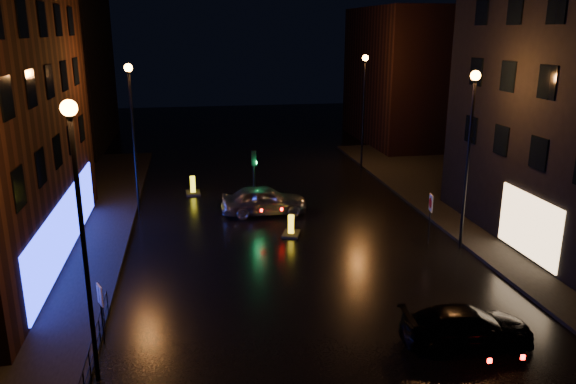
% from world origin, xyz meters
% --- Properties ---
extents(ground, '(120.00, 120.00, 0.00)m').
position_xyz_m(ground, '(0.00, 0.00, 0.00)').
color(ground, black).
rests_on(ground, ground).
extents(pavement_right, '(12.00, 44.00, 0.15)m').
position_xyz_m(pavement_right, '(14.00, 8.00, 0.07)').
color(pavement_right, black).
rests_on(pavement_right, ground).
extents(building_far_left, '(8.00, 16.00, 14.00)m').
position_xyz_m(building_far_left, '(-16.00, 35.00, 7.00)').
color(building_far_left, black).
rests_on(building_far_left, ground).
extents(building_far_right, '(8.00, 14.00, 12.00)m').
position_xyz_m(building_far_right, '(15.00, 32.00, 6.00)').
color(building_far_right, black).
rests_on(building_far_right, ground).
extents(street_lamp_lnear, '(0.44, 0.44, 8.37)m').
position_xyz_m(street_lamp_lnear, '(-7.80, -2.00, 5.56)').
color(street_lamp_lnear, black).
rests_on(street_lamp_lnear, ground).
extents(street_lamp_lfar, '(0.44, 0.44, 8.37)m').
position_xyz_m(street_lamp_lfar, '(-7.80, 14.00, 5.56)').
color(street_lamp_lfar, black).
rests_on(street_lamp_lfar, ground).
extents(street_lamp_rnear, '(0.44, 0.44, 8.37)m').
position_xyz_m(street_lamp_rnear, '(7.80, 6.00, 5.56)').
color(street_lamp_rnear, black).
rests_on(street_lamp_rnear, ground).
extents(street_lamp_rfar, '(0.44, 0.44, 8.37)m').
position_xyz_m(street_lamp_rfar, '(7.80, 22.00, 5.56)').
color(street_lamp_rfar, black).
rests_on(street_lamp_rfar, ground).
extents(traffic_signal, '(1.40, 2.40, 3.45)m').
position_xyz_m(traffic_signal, '(-1.20, 14.00, 0.50)').
color(traffic_signal, black).
rests_on(traffic_signal, ground).
extents(guard_railing, '(0.05, 6.04, 1.00)m').
position_xyz_m(guard_railing, '(-8.00, -1.00, 0.74)').
color(guard_railing, black).
rests_on(guard_railing, ground).
extents(silver_hatchback, '(4.82, 1.95, 1.64)m').
position_xyz_m(silver_hatchback, '(-0.79, 12.73, 0.82)').
color(silver_hatchback, '#A1A4A8').
rests_on(silver_hatchback, ground).
extents(dark_sedan, '(4.51, 2.04, 1.28)m').
position_xyz_m(dark_sedan, '(4.01, -2.05, 0.64)').
color(dark_sedan, black).
rests_on(dark_sedan, ground).
extents(bollard_near, '(1.17, 1.41, 1.06)m').
position_xyz_m(bollard_near, '(0.11, 9.14, 0.23)').
color(bollard_near, black).
rests_on(bollard_near, ground).
extents(bollard_far, '(0.95, 1.37, 1.16)m').
position_xyz_m(bollard_far, '(-4.73, 17.56, 0.25)').
color(bollard_far, black).
rests_on(bollard_far, ground).
extents(road_sign_left, '(0.25, 0.48, 2.10)m').
position_xyz_m(road_sign_left, '(-7.90, 0.13, 1.58)').
color(road_sign_left, black).
rests_on(road_sign_left, ground).
extents(road_sign_right, '(0.18, 0.61, 2.51)m').
position_xyz_m(road_sign_right, '(6.50, 6.74, 1.88)').
color(road_sign_right, black).
rests_on(road_sign_right, ground).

